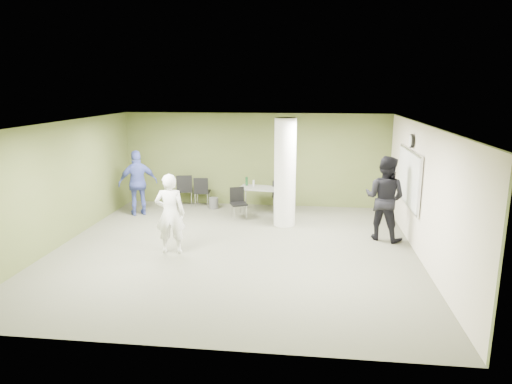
# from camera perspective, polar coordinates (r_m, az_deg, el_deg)

# --- Properties ---
(floor) EXTENTS (8.00, 8.00, 0.00)m
(floor) POSITION_cam_1_polar(r_m,az_deg,el_deg) (10.33, -2.70, -7.15)
(floor) COLOR #5A5947
(floor) RESTS_ON ground
(ceiling) EXTENTS (8.00, 8.00, 0.00)m
(ceiling) POSITION_cam_1_polar(r_m,az_deg,el_deg) (9.72, -2.88, 8.53)
(ceiling) COLOR white
(ceiling) RESTS_ON wall_back
(wall_back) EXTENTS (8.00, 2.80, 0.02)m
(wall_back) POSITION_cam_1_polar(r_m,az_deg,el_deg) (13.82, -0.04, 4.05)
(wall_back) COLOR #525E2C
(wall_back) RESTS_ON floor
(wall_left) EXTENTS (0.02, 8.00, 2.80)m
(wall_left) POSITION_cam_1_polar(r_m,az_deg,el_deg) (11.30, -23.23, 0.94)
(wall_left) COLOR #525E2C
(wall_left) RESTS_ON floor
(wall_right_cream) EXTENTS (0.02, 8.00, 2.80)m
(wall_right_cream) POSITION_cam_1_polar(r_m,az_deg,el_deg) (10.08, 20.25, -0.16)
(wall_right_cream) COLOR beige
(wall_right_cream) RESTS_ON floor
(column) EXTENTS (0.56, 0.56, 2.80)m
(column) POSITION_cam_1_polar(r_m,az_deg,el_deg) (11.77, 3.64, 2.44)
(column) COLOR silver
(column) RESTS_ON floor
(whiteboard) EXTENTS (0.05, 2.30, 1.30)m
(whiteboard) POSITION_cam_1_polar(r_m,az_deg,el_deg) (11.19, 18.53, 1.74)
(whiteboard) COLOR silver
(whiteboard) RESTS_ON wall_right_cream
(wall_clock) EXTENTS (0.06, 0.32, 0.32)m
(wall_clock) POSITION_cam_1_polar(r_m,az_deg,el_deg) (11.07, 18.85, 6.06)
(wall_clock) COLOR black
(wall_clock) RESTS_ON wall_right_cream
(folding_table) EXTENTS (1.64, 0.91, 0.99)m
(folding_table) POSITION_cam_1_polar(r_m,az_deg,el_deg) (13.06, 1.20, 0.33)
(folding_table) COLOR gray
(folding_table) RESTS_ON floor
(wastebasket) EXTENTS (0.28, 0.28, 0.32)m
(wastebasket) POSITION_cam_1_polar(r_m,az_deg,el_deg) (13.69, -5.32, -1.38)
(wastebasket) COLOR #4C4C4C
(wastebasket) RESTS_ON floor
(chair_back_left) EXTENTS (0.59, 0.59, 0.98)m
(chair_back_left) POSITION_cam_1_polar(r_m,az_deg,el_deg) (13.97, -8.92, 0.52)
(chair_back_left) COLOR black
(chair_back_left) RESTS_ON floor
(chair_back_right) EXTENTS (0.48, 0.48, 0.91)m
(chair_back_right) POSITION_cam_1_polar(r_m,az_deg,el_deg) (13.85, -6.80, 0.31)
(chair_back_right) COLOR black
(chair_back_right) RESTS_ON floor
(chair_table_left) EXTENTS (0.55, 0.55, 0.85)m
(chair_table_left) POSITION_cam_1_polar(r_m,az_deg,el_deg) (12.60, -2.27, -1.07)
(chair_table_left) COLOR black
(chair_table_left) RESTS_ON floor
(chair_table_right) EXTENTS (0.57, 0.57, 0.92)m
(chair_table_right) POSITION_cam_1_polar(r_m,az_deg,el_deg) (13.16, 3.11, -0.28)
(chair_table_right) COLOR black
(chair_table_right) RESTS_ON floor
(woman_white) EXTENTS (0.69, 0.51, 1.76)m
(woman_white) POSITION_cam_1_polar(r_m,az_deg,el_deg) (10.03, -10.68, -2.69)
(woman_white) COLOR white
(woman_white) RESTS_ON floor
(man_black) EXTENTS (1.22, 1.14, 2.01)m
(man_black) POSITION_cam_1_polar(r_m,az_deg,el_deg) (11.12, 15.79, -0.76)
(man_black) COLOR black
(man_black) RESTS_ON floor
(man_blue) EXTENTS (1.16, 0.91, 1.84)m
(man_blue) POSITION_cam_1_polar(r_m,az_deg,el_deg) (13.22, -14.52, 1.10)
(man_blue) COLOR #3E4B9B
(man_blue) RESTS_ON floor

